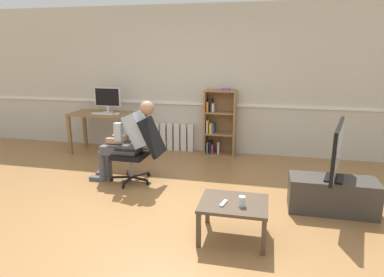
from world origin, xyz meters
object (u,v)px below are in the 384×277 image
(bookshelf, at_px, (219,123))
(tv_screen, at_px, (337,150))
(computer_desk, at_px, (108,118))
(computer_mouse, at_px, (117,114))
(person_seated, at_px, (128,139))
(radiator, at_px, (170,137))
(office_chair, at_px, (140,148))
(coffee_table, at_px, (234,207))
(imac_monitor, at_px, (107,98))
(tv_stand, at_px, (332,195))
(spare_remote, at_px, (224,203))
(keyboard, at_px, (103,114))
(drinking_glass, at_px, (242,201))

(bookshelf, relative_size, tv_screen, 1.23)
(computer_desk, distance_m, computer_mouse, 0.30)
(computer_mouse, relative_size, person_seated, 0.08)
(computer_mouse, height_order, radiator, computer_mouse)
(office_chair, bearing_deg, coffee_table, 50.87)
(imac_monitor, relative_size, computer_mouse, 5.15)
(radiator, height_order, tv_stand, radiator)
(spare_remote, bearing_deg, keyboard, -32.00)
(imac_monitor, bearing_deg, spare_remote, -46.60)
(computer_mouse, relative_size, spare_remote, 0.67)
(tv_stand, distance_m, spare_remote, 1.53)
(computer_desk, relative_size, spare_remote, 9.30)
(imac_monitor, distance_m, computer_mouse, 0.42)
(person_seated, bearing_deg, coffee_table, 54.02)
(bookshelf, xyz_separation_m, tv_stand, (1.68, -2.01, -0.38))
(drinking_glass, bearing_deg, coffee_table, 139.78)
(drinking_glass, relative_size, spare_remote, 0.69)
(computer_mouse, relative_size, radiator, 0.11)
(bookshelf, height_order, person_seated, bookshelf)
(coffee_table, bearing_deg, imac_monitor, 135.17)
(tv_screen, relative_size, drinking_glass, 9.77)
(imac_monitor, distance_m, radiator, 1.39)
(tv_stand, xyz_separation_m, drinking_glass, (-1.01, -0.94, 0.24))
(office_chair, relative_size, coffee_table, 1.41)
(spare_remote, bearing_deg, drinking_glass, -169.31)
(office_chair, bearing_deg, computer_mouse, -142.34)
(bookshelf, distance_m, tv_stand, 2.65)
(tv_stand, height_order, tv_screen, tv_screen)
(computer_mouse, height_order, bookshelf, bookshelf)
(computer_mouse, bearing_deg, keyboard, -175.77)
(keyboard, relative_size, drinking_glass, 4.07)
(tv_screen, bearing_deg, computer_desk, 79.52)
(keyboard, bearing_deg, coffee_table, -42.41)
(office_chair, distance_m, coffee_table, 1.94)
(imac_monitor, bearing_deg, radiator, 15.58)
(computer_mouse, height_order, spare_remote, computer_mouse)
(office_chair, height_order, tv_stand, office_chair)
(tv_stand, bearing_deg, spare_remote, -141.90)
(imac_monitor, distance_m, drinking_glass, 3.92)
(imac_monitor, distance_m, coffee_table, 3.83)
(drinking_glass, bearing_deg, imac_monitor, 135.30)
(keyboard, height_order, person_seated, person_seated)
(keyboard, xyz_separation_m, tv_stand, (3.77, -1.57, -0.56))
(spare_remote, bearing_deg, tv_stand, -129.66)
(coffee_table, bearing_deg, tv_screen, 38.30)
(computer_desk, relative_size, imac_monitor, 2.71)
(radiator, height_order, office_chair, office_chair)
(imac_monitor, bearing_deg, computer_desk, -75.71)
(person_seated, bearing_deg, drinking_glass, 53.84)
(coffee_table, xyz_separation_m, spare_remote, (-0.10, -0.07, 0.06))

